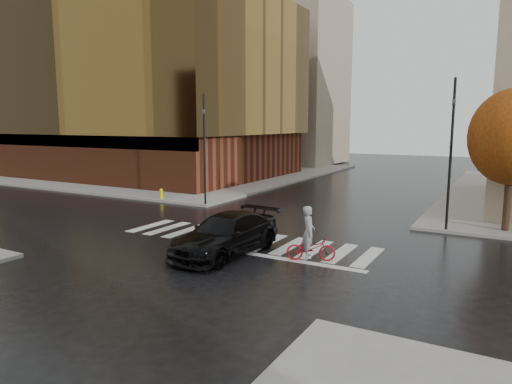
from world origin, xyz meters
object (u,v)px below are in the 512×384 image
fire_hydrant (161,193)px  traffic_light_nw (204,143)px  sedan (226,234)px  cyclist (310,242)px  traffic_light_ne (451,145)px

fire_hydrant → traffic_light_nw: bearing=-3.1°
sedan → traffic_light_nw: size_ratio=0.81×
cyclist → traffic_light_nw: bearing=29.9°
traffic_light_ne → fire_hydrant: traffic_light_ne is taller
traffic_light_nw → sedan: bearing=48.2°
traffic_light_ne → fire_hydrant: size_ratio=10.33×
cyclist → traffic_light_nw: 12.79m
sedan → traffic_light_ne: bearing=52.6°
traffic_light_nw → fire_hydrant: traffic_light_nw is taller
cyclist → fire_hydrant: size_ratio=3.06×
cyclist → traffic_light_nw: (-10.01, 7.30, 3.19)m
sedan → traffic_light_ne: (7.07, 8.10, 3.31)m
cyclist → traffic_light_ne: (3.86, 7.30, 3.39)m
traffic_light_nw → traffic_light_ne: traffic_light_ne is taller
cyclist → traffic_light_nw: size_ratio=0.31×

